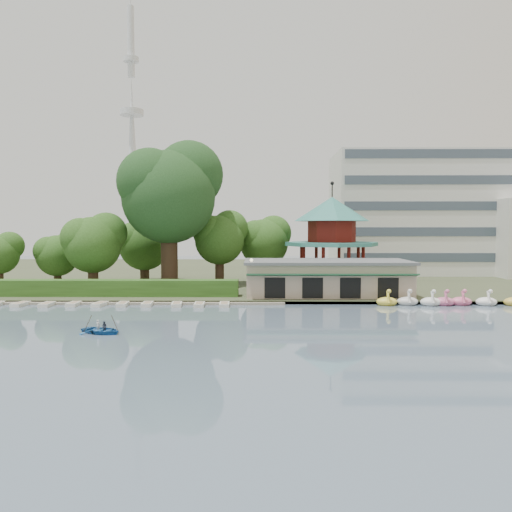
{
  "coord_description": "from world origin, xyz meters",
  "views": [
    {
      "loc": [
        2.42,
        -34.56,
        7.9
      ],
      "look_at": [
        2.0,
        18.0,
        5.0
      ],
      "focal_mm": 35.0,
      "sensor_mm": 36.0,
      "label": 1
    }
  ],
  "objects_px": {
    "boathouse": "(327,277)",
    "rowboat_with_passengers": "(101,327)",
    "dock": "(123,303)",
    "pavilion": "(332,232)",
    "big_tree": "(170,190)"
  },
  "relations": [
    {
      "from": "dock",
      "to": "pavilion",
      "type": "distance_m",
      "value": 29.14
    },
    {
      "from": "boathouse",
      "to": "rowboat_with_passengers",
      "type": "relative_size",
      "value": 3.41
    },
    {
      "from": "boathouse",
      "to": "pavilion",
      "type": "bearing_deg",
      "value": 78.72
    },
    {
      "from": "dock",
      "to": "boathouse",
      "type": "xyz_separation_m",
      "value": [
        22.0,
        4.77,
        2.25
      ]
    },
    {
      "from": "pavilion",
      "to": "rowboat_with_passengers",
      "type": "relative_size",
      "value": 2.47
    },
    {
      "from": "boathouse",
      "to": "rowboat_with_passengers",
      "type": "height_order",
      "value": "boathouse"
    },
    {
      "from": "dock",
      "to": "pavilion",
      "type": "xyz_separation_m",
      "value": [
        24.0,
        14.8,
        7.36
      ]
    },
    {
      "from": "dock",
      "to": "rowboat_with_passengers",
      "type": "xyz_separation_m",
      "value": [
        2.44,
        -14.63,
        0.35
      ]
    },
    {
      "from": "dock",
      "to": "big_tree",
      "type": "distance_m",
      "value": 17.06
    },
    {
      "from": "pavilion",
      "to": "rowboat_with_passengers",
      "type": "distance_m",
      "value": 37.15
    },
    {
      "from": "dock",
      "to": "big_tree",
      "type": "height_order",
      "value": "big_tree"
    },
    {
      "from": "dock",
      "to": "big_tree",
      "type": "xyz_separation_m",
      "value": [
        3.16,
        10.99,
        12.66
      ]
    },
    {
      "from": "boathouse",
      "to": "rowboat_with_passengers",
      "type": "xyz_separation_m",
      "value": [
        -19.56,
        -19.41,
        -1.9
      ]
    },
    {
      "from": "dock",
      "to": "big_tree",
      "type": "bearing_deg",
      "value": 73.96
    },
    {
      "from": "dock",
      "to": "pavilion",
      "type": "relative_size",
      "value": 2.52
    }
  ]
}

